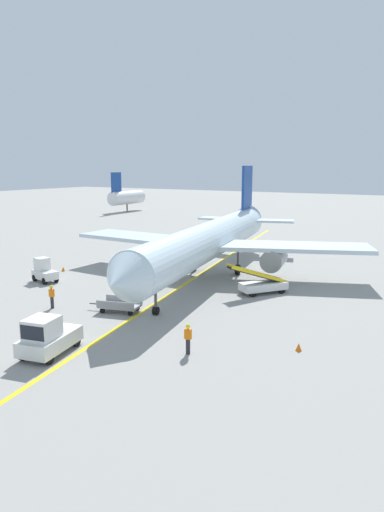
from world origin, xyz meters
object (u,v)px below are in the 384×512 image
ground_crew_marshaller (188,338)px  pushback_tug (47,337)px  safety_cone_nose_right (299,347)px  belt_loader_forward_hold (262,284)px  ground_crew_wing_walker (52,296)px  safety_cone_nose_left (63,269)px  baggage_tug_near_wing (44,271)px  safety_cone_wingtip_left (170,256)px  baggage_cart_loaded (120,305)px  airliner (211,240)px

ground_crew_marshaller → pushback_tug: bearing=-148.4°
ground_crew_marshaller → safety_cone_nose_right: 6.15m
pushback_tug → belt_loader_forward_hold: belt_loader_forward_hold is taller
ground_crew_wing_walker → safety_cone_nose_left: size_ratio=3.86×
safety_cone_nose_right → baggage_tug_near_wing: bearing=171.5°
safety_cone_nose_right → pushback_tug: bearing=-147.0°
pushback_tug → safety_cone_nose_left: pushback_tug is taller
baggage_tug_near_wing → safety_cone_nose_left: size_ratio=5.94×
safety_cone_nose_left → safety_cone_wingtip_left: size_ratio=1.00×
belt_loader_forward_hold → baggage_cart_loaded: (-6.72, -9.55, -0.31)m
baggage_tug_near_wing → ground_crew_marshaller: bearing=-20.3°
safety_cone_nose_left → ground_crew_wing_walker: bearing=-47.2°
belt_loader_forward_hold → safety_cone_nose_right: belt_loader_forward_hold is taller
belt_loader_forward_hold → baggage_cart_loaded: size_ratio=1.24×
belt_loader_forward_hold → ground_crew_wing_walker: size_ratio=2.79×
safety_cone_nose_left → safety_cone_nose_right: same height
ground_crew_wing_walker → safety_cone_wingtip_left: size_ratio=3.86×
ground_crew_marshaller → safety_cone_nose_right: bearing=34.8°
baggage_tug_near_wing → ground_crew_wing_walker: 8.37m
baggage_cart_loaded → ground_crew_wing_walker: size_ratio=2.26×
airliner → safety_cone_nose_right: size_ratio=79.99×
ground_crew_marshaller → safety_cone_nose_right: ground_crew_marshaller is taller
pushback_tug → safety_cone_nose_right: (11.45, 7.45, -0.77)m
safety_cone_nose_right → safety_cone_wingtip_left: same height
safety_cone_nose_left → safety_cone_nose_right: (25.86, -7.36, 0.00)m
baggage_tug_near_wing → safety_cone_nose_right: bearing=-8.5°
belt_loader_forward_hold → ground_crew_marshaller: (1.21, -13.36, 0.13)m
baggage_cart_loaded → ground_crew_wing_walker: 5.05m
baggage_cart_loaded → airliner: bearing=88.4°
airliner → ground_crew_wing_walker: size_ratio=20.70×
baggage_tug_near_wing → safety_cone_nose_left: 4.14m
pushback_tug → belt_loader_forward_hold: size_ratio=0.83×
pushback_tug → safety_cone_nose_right: 13.68m
pushback_tug → airliner: bearing=93.2°
baggage_cart_loaded → belt_loader_forward_hold: bearing=54.9°
safety_cone_nose_right → safety_cone_wingtip_left: (-20.77, 18.36, 0.00)m
airliner → safety_cone_nose_left: airliner is taller
pushback_tug → safety_cone_wingtip_left: 27.45m
ground_crew_wing_walker → baggage_tug_near_wing: bearing=142.2°
airliner → pushback_tug: size_ratio=8.97×
belt_loader_forward_hold → safety_cone_nose_left: size_ratio=10.78×
ground_crew_marshaller → ground_crew_wing_walker: size_ratio=1.00×
baggage_tug_near_wing → safety_cone_nose_left: baggage_tug_near_wing is taller
ground_crew_marshaller → baggage_cart_loaded: bearing=154.3°
safety_cone_nose_right → ground_crew_marshaller: bearing=-145.2°
safety_cone_nose_right → ground_crew_wing_walker: bearing=-175.1°
safety_cone_nose_right → airliner: bearing=134.2°
baggage_cart_loaded → safety_cone_nose_left: size_ratio=8.72×
pushback_tug → baggage_cart_loaded: (-1.50, 7.77, -0.53)m
belt_loader_forward_hold → safety_cone_nose_left: (-19.64, -2.52, -0.56)m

